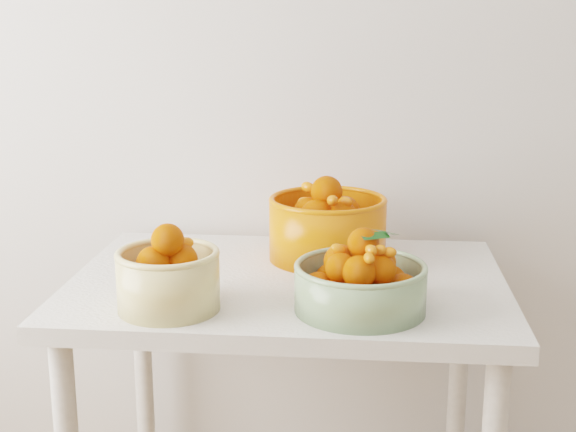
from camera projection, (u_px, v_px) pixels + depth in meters
name	position (u px, v px, depth m)	size (l,w,h in m)	color
table	(288.00, 317.00, 1.88)	(1.00, 0.70, 0.75)	silver
bowl_cream	(168.00, 277.00, 1.64)	(0.28, 0.28, 0.18)	#DEC581
bowl_green	(360.00, 283.00, 1.64)	(0.31, 0.31, 0.18)	gray
bowl_orange	(327.00, 227.00, 1.98)	(0.39, 0.39, 0.21)	#EF5B0D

